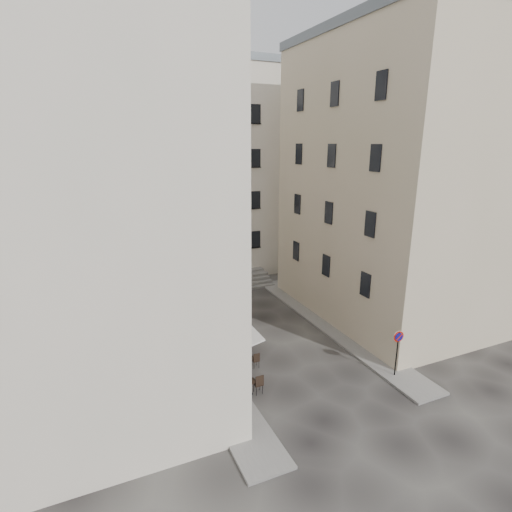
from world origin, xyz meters
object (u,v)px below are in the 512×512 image
no_parking_sign (398,345)px  bistro_table_a (248,386)px  bistro_table_b (248,361)px  pedestrian (237,345)px

no_parking_sign → bistro_table_a: bearing=173.6°
bistro_table_a → bistro_table_b: bistro_table_a is taller
bistro_table_a → pedestrian: (0.77, 3.44, 0.32)m
no_parking_sign → bistro_table_b: bearing=156.4°
bistro_table_a → pedestrian: 3.54m
bistro_table_a → pedestrian: pedestrian is taller
bistro_table_a → bistro_table_b: bearing=68.0°
bistro_table_a → bistro_table_b: (0.87, 2.15, -0.07)m
bistro_table_b → pedestrian: size_ratio=0.74×
bistro_table_a → bistro_table_b: size_ratio=1.15×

